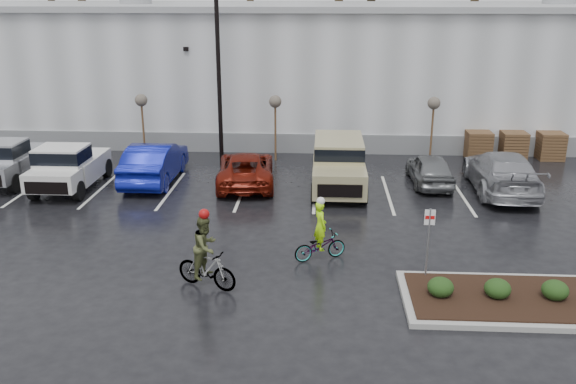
# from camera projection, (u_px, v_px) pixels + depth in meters

# --- Properties ---
(ground) EXTENTS (120.00, 120.00, 0.00)m
(ground) POSITION_uv_depth(u_px,v_px,m) (293.00, 280.00, 17.57)
(ground) COLOR black
(ground) RESTS_ON ground
(warehouse) EXTENTS (60.50, 15.50, 7.20)m
(warehouse) POSITION_uv_depth(u_px,v_px,m) (311.00, 64.00, 37.25)
(warehouse) COLOR #B1B4B6
(warehouse) RESTS_ON ground
(wooded_ridge) EXTENTS (80.00, 25.00, 6.00)m
(wooded_ridge) POSITION_uv_depth(u_px,v_px,m) (316.00, 44.00, 59.25)
(wooded_ridge) COLOR #1E3E1A
(wooded_ridge) RESTS_ON ground
(lamppost) EXTENTS (0.50, 1.00, 9.22)m
(lamppost) POSITION_uv_depth(u_px,v_px,m) (218.00, 43.00, 27.36)
(lamppost) COLOR black
(lamppost) RESTS_ON ground
(sapling_west) EXTENTS (0.60, 0.60, 3.20)m
(sapling_west) POSITION_uv_depth(u_px,v_px,m) (141.00, 104.00, 29.46)
(sapling_west) COLOR #523B21
(sapling_west) RESTS_ON ground
(sapling_mid) EXTENTS (0.60, 0.60, 3.20)m
(sapling_mid) POSITION_uv_depth(u_px,v_px,m) (275.00, 105.00, 29.11)
(sapling_mid) COLOR #523B21
(sapling_mid) RESTS_ON ground
(sapling_east) EXTENTS (0.60, 0.60, 3.20)m
(sapling_east) POSITION_uv_depth(u_px,v_px,m) (434.00, 107.00, 28.70)
(sapling_east) COLOR #523B21
(sapling_east) RESTS_ON ground
(pallet_stack_a) EXTENTS (1.20, 1.20, 1.35)m
(pallet_stack_a) POSITION_uv_depth(u_px,v_px,m) (478.00, 145.00, 30.16)
(pallet_stack_a) COLOR #523B21
(pallet_stack_a) RESTS_ON ground
(pallet_stack_b) EXTENTS (1.20, 1.20, 1.35)m
(pallet_stack_b) POSITION_uv_depth(u_px,v_px,m) (513.00, 145.00, 30.07)
(pallet_stack_b) COLOR #523B21
(pallet_stack_b) RESTS_ON ground
(pallet_stack_c) EXTENTS (1.20, 1.20, 1.35)m
(pallet_stack_c) POSITION_uv_depth(u_px,v_px,m) (550.00, 146.00, 29.97)
(pallet_stack_c) COLOR #523B21
(pallet_stack_c) RESTS_ON ground
(curb_island) EXTENTS (8.00, 3.00, 0.15)m
(curb_island) POSITION_uv_depth(u_px,v_px,m) (553.00, 301.00, 16.22)
(curb_island) COLOR gray
(curb_island) RESTS_ON ground
(mulch_bed) EXTENTS (7.60, 2.60, 0.04)m
(mulch_bed) POSITION_uv_depth(u_px,v_px,m) (554.00, 298.00, 16.19)
(mulch_bed) COLOR black
(mulch_bed) RESTS_ON curb_island
(shrub_a) EXTENTS (0.70, 0.70, 0.52)m
(shrub_a) POSITION_uv_depth(u_px,v_px,m) (441.00, 287.00, 16.28)
(shrub_a) COLOR black
(shrub_a) RESTS_ON curb_island
(shrub_b) EXTENTS (0.70, 0.70, 0.52)m
(shrub_b) POSITION_uv_depth(u_px,v_px,m) (498.00, 289.00, 16.20)
(shrub_b) COLOR black
(shrub_b) RESTS_ON curb_island
(shrub_c) EXTENTS (0.70, 0.70, 0.52)m
(shrub_c) POSITION_uv_depth(u_px,v_px,m) (555.00, 290.00, 16.11)
(shrub_c) COLOR black
(shrub_c) RESTS_ON curb_island
(fire_lane_sign) EXTENTS (0.30, 0.05, 2.20)m
(fire_lane_sign) POSITION_uv_depth(u_px,v_px,m) (428.00, 235.00, 17.11)
(fire_lane_sign) COLOR gray
(fire_lane_sign) RESTS_ON ground
(pickup_silver) EXTENTS (2.10, 5.20, 1.96)m
(pickup_silver) POSITION_uv_depth(u_px,v_px,m) (12.00, 158.00, 26.60)
(pickup_silver) COLOR #B7B9C0
(pickup_silver) RESTS_ON ground
(pickup_white) EXTENTS (2.10, 5.20, 1.96)m
(pickup_white) POSITION_uv_depth(u_px,v_px,m) (72.00, 164.00, 25.69)
(pickup_white) COLOR silver
(pickup_white) RESTS_ON ground
(car_blue) EXTENTS (1.83, 5.23, 1.72)m
(car_blue) POSITION_uv_depth(u_px,v_px,m) (155.00, 162.00, 26.42)
(car_blue) COLOR navy
(car_blue) RESTS_ON ground
(car_red) EXTENTS (2.79, 5.21, 1.39)m
(car_red) POSITION_uv_depth(u_px,v_px,m) (246.00, 169.00, 26.05)
(car_red) COLOR #661309
(car_red) RESTS_ON ground
(suv_tan) EXTENTS (2.20, 5.10, 2.06)m
(suv_tan) POSITION_uv_depth(u_px,v_px,m) (339.00, 166.00, 25.29)
(suv_tan) COLOR tan
(suv_tan) RESTS_ON ground
(car_grey) EXTENTS (1.70, 4.01, 1.35)m
(car_grey) POSITION_uv_depth(u_px,v_px,m) (430.00, 169.00, 26.06)
(car_grey) COLOR slate
(car_grey) RESTS_ON ground
(car_far_silver) EXTENTS (2.58, 5.89, 1.68)m
(car_far_silver) POSITION_uv_depth(u_px,v_px,m) (501.00, 172.00, 25.09)
(car_far_silver) COLOR #9D9EA4
(car_far_silver) RESTS_ON ground
(cyclist_hivis) EXTENTS (1.77, 1.22, 2.04)m
(cyclist_hivis) POSITION_uv_depth(u_px,v_px,m) (320.00, 240.00, 18.75)
(cyclist_hivis) COLOR #3F3F44
(cyclist_hivis) RESTS_ON ground
(cyclist_olive) EXTENTS (1.87, 1.18, 2.34)m
(cyclist_olive) POSITION_uv_depth(u_px,v_px,m) (206.00, 259.00, 16.90)
(cyclist_olive) COLOR #3F3F44
(cyclist_olive) RESTS_ON ground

